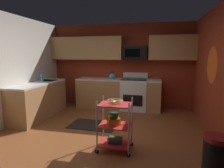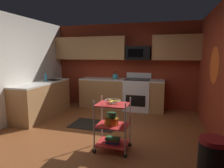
{
  "view_description": "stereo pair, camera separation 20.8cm",
  "coord_description": "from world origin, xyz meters",
  "px_view_note": "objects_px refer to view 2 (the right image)",
  "views": [
    {
      "loc": [
        1.12,
        -3.67,
        1.66
      ],
      "look_at": [
        0.23,
        0.24,
        1.05
      ],
      "focal_mm": 31.24,
      "sensor_mm": 36.0,
      "label": 1
    },
    {
      "loc": [
        1.32,
        -3.62,
        1.66
      ],
      "look_at": [
        0.23,
        0.24,
        1.05
      ],
      "focal_mm": 31.24,
      "sensor_mm": 36.0,
      "label": 2
    }
  ],
  "objects_px": {
    "microwave": "(138,53)",
    "kettle": "(115,76)",
    "trash_can": "(212,164)",
    "book_stack": "(113,140)",
    "dish_soap_bottle": "(46,78)",
    "mixing_bowl_small": "(112,115)",
    "oven_range": "(137,94)",
    "fruit_bowl": "(113,101)",
    "mixing_bowl_large": "(111,121)",
    "rolling_cart": "(113,125)"
  },
  "relations": [
    {
      "from": "kettle",
      "to": "mixing_bowl_small",
      "type": "bearing_deg",
      "value": -76.61
    },
    {
      "from": "mixing_bowl_small",
      "to": "dish_soap_bottle",
      "type": "xyz_separation_m",
      "value": [
        -2.36,
        1.56,
        0.4
      ]
    },
    {
      "from": "rolling_cart",
      "to": "mixing_bowl_large",
      "type": "height_order",
      "value": "rolling_cart"
    },
    {
      "from": "oven_range",
      "to": "mixing_bowl_small",
      "type": "distance_m",
      "value": 2.59
    },
    {
      "from": "rolling_cart",
      "to": "fruit_bowl",
      "type": "height_order",
      "value": "rolling_cart"
    },
    {
      "from": "microwave",
      "to": "trash_can",
      "type": "xyz_separation_m",
      "value": [
        1.41,
        -3.36,
        -1.37
      ]
    },
    {
      "from": "microwave",
      "to": "oven_range",
      "type": "bearing_deg",
      "value": -89.74
    },
    {
      "from": "oven_range",
      "to": "mixing_bowl_small",
      "type": "height_order",
      "value": "oven_range"
    },
    {
      "from": "dish_soap_bottle",
      "to": "oven_range",
      "type": "bearing_deg",
      "value": 22.75
    },
    {
      "from": "microwave",
      "to": "mixing_bowl_large",
      "type": "bearing_deg",
      "value": -91.19
    },
    {
      "from": "rolling_cart",
      "to": "trash_can",
      "type": "relative_size",
      "value": 1.39
    },
    {
      "from": "oven_range",
      "to": "kettle",
      "type": "bearing_deg",
      "value": -179.67
    },
    {
      "from": "mixing_bowl_large",
      "to": "mixing_bowl_small",
      "type": "xyz_separation_m",
      "value": [
        -0.01,
        0.04,
        0.1
      ]
    },
    {
      "from": "book_stack",
      "to": "kettle",
      "type": "relative_size",
      "value": 0.93
    },
    {
      "from": "microwave",
      "to": "kettle",
      "type": "distance_m",
      "value": 0.98
    },
    {
      "from": "book_stack",
      "to": "mixing_bowl_small",
      "type": "bearing_deg",
      "value": 127.5
    },
    {
      "from": "microwave",
      "to": "rolling_cart",
      "type": "xyz_separation_m",
      "value": [
        -0.03,
        -2.73,
        -1.25
      ]
    },
    {
      "from": "oven_range",
      "to": "dish_soap_bottle",
      "type": "relative_size",
      "value": 5.5
    },
    {
      "from": "mixing_bowl_small",
      "to": "book_stack",
      "type": "height_order",
      "value": "mixing_bowl_small"
    },
    {
      "from": "rolling_cart",
      "to": "kettle",
      "type": "relative_size",
      "value": 3.47
    },
    {
      "from": "dish_soap_bottle",
      "to": "rolling_cart",
      "type": "bearing_deg",
      "value": -33.8
    },
    {
      "from": "rolling_cart",
      "to": "trash_can",
      "type": "height_order",
      "value": "rolling_cart"
    },
    {
      "from": "oven_range",
      "to": "trash_can",
      "type": "bearing_deg",
      "value": -66.51
    },
    {
      "from": "kettle",
      "to": "trash_can",
      "type": "relative_size",
      "value": 0.4
    },
    {
      "from": "fruit_bowl",
      "to": "mixing_bowl_large",
      "type": "distance_m",
      "value": 0.36
    },
    {
      "from": "trash_can",
      "to": "rolling_cart",
      "type": "bearing_deg",
      "value": 156.46
    },
    {
      "from": "kettle",
      "to": "trash_can",
      "type": "distance_m",
      "value": 3.92
    },
    {
      "from": "microwave",
      "to": "kettle",
      "type": "bearing_deg",
      "value": -170.89
    },
    {
      "from": "microwave",
      "to": "mixing_bowl_large",
      "type": "height_order",
      "value": "microwave"
    },
    {
      "from": "rolling_cart",
      "to": "dish_soap_bottle",
      "type": "height_order",
      "value": "dish_soap_bottle"
    },
    {
      "from": "rolling_cart",
      "to": "kettle",
      "type": "xyz_separation_m",
      "value": [
        -0.64,
        2.62,
        0.54
      ]
    },
    {
      "from": "fruit_bowl",
      "to": "mixing_bowl_small",
      "type": "relative_size",
      "value": 1.49
    },
    {
      "from": "kettle",
      "to": "trash_can",
      "type": "bearing_deg",
      "value": -57.23
    },
    {
      "from": "kettle",
      "to": "dish_soap_bottle",
      "type": "distance_m",
      "value": 2.02
    },
    {
      "from": "oven_range",
      "to": "rolling_cart",
      "type": "distance_m",
      "value": 2.62
    },
    {
      "from": "kettle",
      "to": "rolling_cart",
      "type": "bearing_deg",
      "value": -76.18
    },
    {
      "from": "microwave",
      "to": "mixing_bowl_small",
      "type": "xyz_separation_m",
      "value": [
        -0.06,
        -2.69,
        -1.08
      ]
    },
    {
      "from": "book_stack",
      "to": "kettle",
      "type": "bearing_deg",
      "value": 103.82
    },
    {
      "from": "oven_range",
      "to": "book_stack",
      "type": "relative_size",
      "value": 4.47
    },
    {
      "from": "book_stack",
      "to": "rolling_cart",
      "type": "bearing_deg",
      "value": 63.43
    },
    {
      "from": "oven_range",
      "to": "dish_soap_bottle",
      "type": "xyz_separation_m",
      "value": [
        -2.43,
        -1.02,
        0.54
      ]
    },
    {
      "from": "mixing_bowl_large",
      "to": "book_stack",
      "type": "distance_m",
      "value": 0.34
    },
    {
      "from": "book_stack",
      "to": "dish_soap_bottle",
      "type": "relative_size",
      "value": 1.23
    },
    {
      "from": "trash_can",
      "to": "book_stack",
      "type": "bearing_deg",
      "value": 156.46
    },
    {
      "from": "fruit_bowl",
      "to": "book_stack",
      "type": "xyz_separation_m",
      "value": [
        0.0,
        -0.0,
        -0.7
      ]
    },
    {
      "from": "mixing_bowl_large",
      "to": "mixing_bowl_small",
      "type": "distance_m",
      "value": 0.11
    },
    {
      "from": "book_stack",
      "to": "dish_soap_bottle",
      "type": "height_order",
      "value": "dish_soap_bottle"
    },
    {
      "from": "book_stack",
      "to": "trash_can",
      "type": "distance_m",
      "value": 1.58
    },
    {
      "from": "mixing_bowl_large",
      "to": "book_stack",
      "type": "relative_size",
      "value": 1.02
    },
    {
      "from": "microwave",
      "to": "trash_can",
      "type": "bearing_deg",
      "value": -67.16
    }
  ]
}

